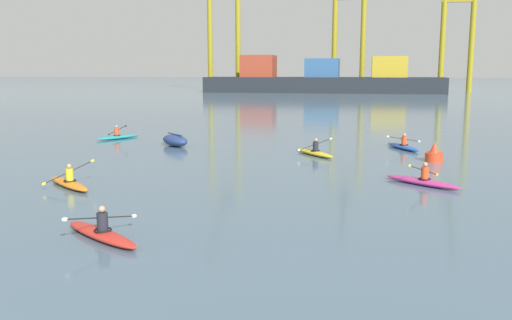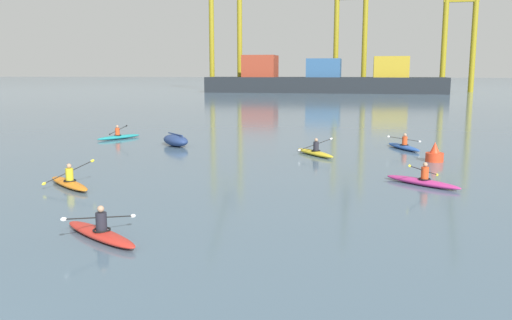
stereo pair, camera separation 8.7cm
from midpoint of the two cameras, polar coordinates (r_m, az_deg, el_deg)
The scene contains 12 objects.
container_barge at distance 117.32m, azimuth 6.96°, elevation 8.44°, with size 50.61×9.45×8.00m.
gantry_crane_west at distance 130.04m, azimuth -3.56°, elevation 15.55°, with size 8.03×20.63×37.82m.
gantry_crane_west_mid at distance 130.36m, azimuth 9.86°, elevation 14.88°, with size 7.78×18.37×35.15m.
gantry_crane_east_mid at distance 127.07m, azimuth 20.74°, elevation 14.23°, with size 7.26×17.27×36.17m.
capsized_dinghy at distance 33.43m, azimuth -8.67°, elevation 2.08°, with size 2.62×2.61×0.76m.
channel_buoy at distance 28.86m, azimuth 18.31°, elevation 0.57°, with size 0.90×0.90×1.00m.
kayak_yellow at distance 29.59m, azimuth 6.17°, elevation 0.83°, with size 2.57×3.05×0.95m.
kayak_blue at distance 32.91m, azimuth 15.28°, elevation 1.42°, with size 2.08×3.31×0.95m.
kayak_orange at distance 22.65m, azimuth -19.34°, elevation -2.29°, with size 3.04×2.59×1.03m.
kayak_red at distance 15.49m, azimuth -16.26°, elevation -7.43°, with size 3.18×2.36×0.95m.
kayak_magenta at distance 22.74m, azimuth 17.16°, elevation -2.13°, with size 3.04×2.58×0.99m.
kayak_teal at distance 37.68m, azimuth -14.51°, elevation 2.43°, with size 2.18×3.26×1.06m.
Camera 1 is at (7.55, -5.06, 4.56)m, focal length 37.66 mm.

